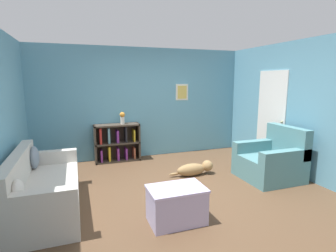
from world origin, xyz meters
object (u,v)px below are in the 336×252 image
couch (43,190)px  vase (122,117)px  coffee_table (177,204)px  dog (195,169)px  bookshelf (117,143)px  recliner_chair (272,161)px

couch → vase: (1.50, 2.00, 0.71)m
coffee_table → couch: bearing=151.2°
dog → bookshelf: bearing=131.7°
recliner_chair → coffee_table: 2.43m
vase → bookshelf: bearing=171.9°
couch → bookshelf: size_ratio=1.88×
recliner_chair → vase: size_ratio=3.63×
recliner_chair → coffee_table: size_ratio=1.36×
recliner_chair → couch: bearing=179.1°
bookshelf → vase: 0.61m
couch → dog: (2.66, 0.56, -0.18)m
bookshelf → vase: bearing=-8.1°
coffee_table → dog: bearing=56.8°
couch → coffee_table: size_ratio=2.61×
dog → coffee_table: bearing=-123.2°
couch → bookshelf: (1.35, 2.02, 0.11)m
vase → coffee_table: bearing=-86.3°
bookshelf → dog: bearing=-48.3°
bookshelf → dog: (1.30, -1.46, -0.29)m
couch → vase: size_ratio=6.99×
bookshelf → recliner_chair: 3.33m
couch → dog: couch is taller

